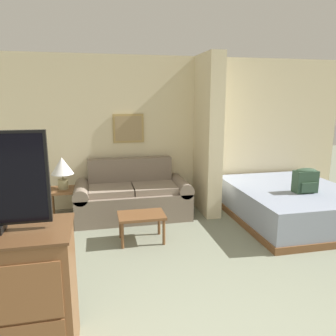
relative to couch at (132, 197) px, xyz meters
name	(u,v)px	position (x,y,z in m)	size (l,w,h in m)	color
wall_back	(143,134)	(0.26, 0.48, 0.96)	(7.50, 0.16, 2.60)	beige
wall_partition_pillar	(208,136)	(1.27, 0.00, 0.97)	(0.24, 0.84, 2.60)	beige
couch	(132,197)	(0.00, 0.00, 0.00)	(1.84, 0.84, 0.92)	gray
coffee_table	(141,218)	(0.01, -0.99, 0.00)	(0.63, 0.42, 0.38)	brown
side_table	(64,194)	(-1.07, -0.01, 0.11)	(0.45, 0.45, 0.53)	brown
table_lamp	(62,168)	(-1.07, -0.01, 0.54)	(0.34, 0.34, 0.50)	tan
bed	(290,203)	(2.44, -0.69, -0.06)	(1.77, 2.14, 0.53)	brown
backpack	(305,180)	(2.47, -0.97, 0.39)	(0.34, 0.21, 0.37)	#2D4733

